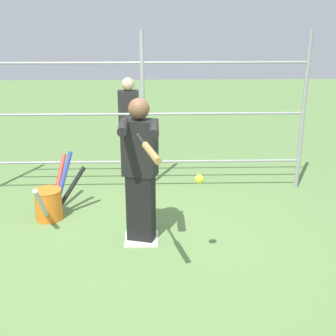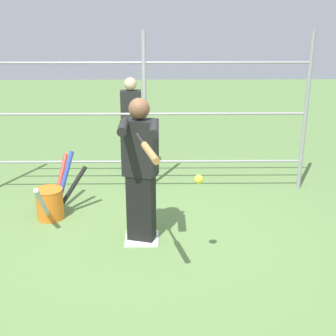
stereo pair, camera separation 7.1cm
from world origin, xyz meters
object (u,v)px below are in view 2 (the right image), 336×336
at_px(baseball_bat_swinging, 148,150).
at_px(bystander_behind_fence, 131,124).
at_px(bat_bucket, 52,201).
at_px(softball_in_flight, 199,179).
at_px(batter, 140,167).

distance_m(baseball_bat_swinging, bystander_behind_fence, 3.42).
bearing_deg(bat_bucket, softball_in_flight, 147.31).
bearing_deg(baseball_bat_swinging, bystander_behind_fence, -83.61).
bearing_deg(bystander_behind_fence, bat_bucket, 61.46).
height_order(bat_bucket, bystander_behind_fence, bystander_behind_fence).
bearing_deg(bystander_behind_fence, baseball_bat_swinging, 96.39).
bearing_deg(softball_in_flight, batter, -40.95).
distance_m(baseball_bat_swinging, softball_in_flight, 0.77).
bearing_deg(batter, bat_bucket, -27.70).
bearing_deg(softball_in_flight, baseball_bat_swinging, 37.30).
bearing_deg(softball_in_flight, bat_bucket, -32.69).
height_order(batter, bystander_behind_fence, batter).
relative_size(batter, softball_in_flight, 18.10).
distance_m(batter, baseball_bat_swinging, 1.06).
height_order(baseball_bat_swinging, softball_in_flight, baseball_bat_swinging).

